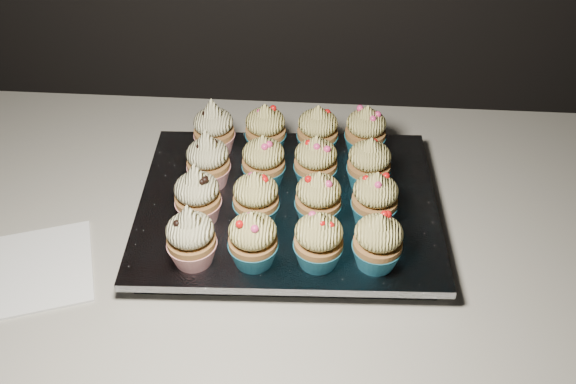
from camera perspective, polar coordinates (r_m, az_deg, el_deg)
The scene contains 20 objects.
worktop at distance 0.98m, azimuth -10.38°, elevation -2.34°, with size 2.44×0.64×0.04m, color beige.
napkin at distance 0.92m, azimuth -21.68°, elevation -6.44°, with size 0.15×0.15×0.00m, color white.
baking_tray at distance 0.92m, azimuth 0.00°, elevation -1.83°, with size 0.39×0.30×0.02m, color black.
foil_lining at distance 0.91m, azimuth 0.00°, elevation -1.05°, with size 0.42×0.33×0.01m, color silver.
cupcake_0 at distance 0.81m, azimuth -8.62°, elevation -4.02°, with size 0.06×0.06×0.10m.
cupcake_1 at distance 0.80m, azimuth -3.14°, elevation -4.26°, with size 0.06×0.06×0.08m.
cupcake_2 at distance 0.80m, azimuth 2.73°, elevation -4.33°, with size 0.06×0.06×0.08m.
cupcake_3 at distance 0.80m, azimuth 7.99°, elevation -4.40°, with size 0.06×0.06×0.08m.
cupcake_4 at distance 0.86m, azimuth -8.05°, elevation -0.34°, with size 0.06×0.06×0.10m.
cupcake_5 at distance 0.86m, azimuth -2.87°, elevation -0.59°, with size 0.06×0.06×0.08m.
cupcake_6 at distance 0.85m, azimuth 2.71°, elevation -0.62°, with size 0.06×0.06×0.08m.
cupcake_7 at distance 0.86m, azimuth 7.73°, elevation -0.63°, with size 0.06×0.06×0.08m.
cupcake_8 at distance 0.92m, azimuth -7.12°, elevation 2.76°, with size 0.06×0.06×0.10m.
cupcake_9 at distance 0.92m, azimuth -2.19°, elevation 2.71°, with size 0.06×0.06×0.08m.
cupcake_10 at distance 0.92m, azimuth 2.47°, elevation 2.66°, with size 0.06×0.06×0.08m.
cupcake_11 at distance 0.92m, azimuth 7.22°, elevation 2.45°, with size 0.06×0.06×0.08m.
cupcake_12 at distance 0.98m, azimuth -6.61°, elevation 5.57°, with size 0.06×0.06×0.10m.
cupcake_13 at distance 0.98m, azimuth -2.02°, elevation 5.54°, with size 0.06×0.06×0.08m.
cupcake_14 at distance 0.98m, azimuth 2.64°, elevation 5.41°, with size 0.06×0.06×0.08m.
cupcake_15 at distance 0.98m, azimuth 6.91°, elevation 5.36°, with size 0.06×0.06×0.08m.
Camera 1 is at (0.22, 1.01, 1.54)m, focal length 40.00 mm.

